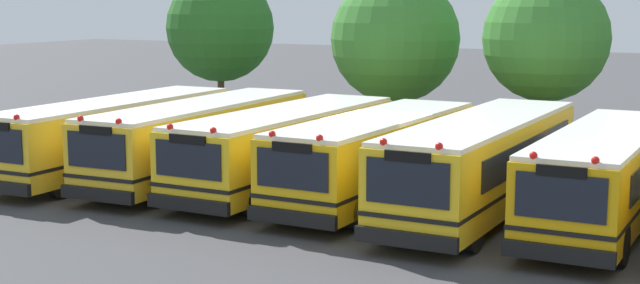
{
  "coord_description": "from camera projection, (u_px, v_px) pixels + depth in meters",
  "views": [
    {
      "loc": [
        10.59,
        -24.22,
        5.88
      ],
      "look_at": [
        -1.91,
        0.0,
        1.6
      ],
      "focal_mm": 51.53,
      "sensor_mm": 36.0,
      "label": 1
    }
  ],
  "objects": [
    {
      "name": "ground_plane",
      "position": [
        378.0,
        200.0,
        26.97
      ],
      "size": [
        160.0,
        160.0,
        0.0
      ],
      "primitive_type": "plane",
      "color": "#424244"
    },
    {
      "name": "school_bus_0",
      "position": [
        116.0,
        133.0,
        30.83
      ],
      "size": [
        2.54,
        10.73,
        2.64
      ],
      "rotation": [
        0.0,
        0.0,
        3.15
      ],
      "color": "yellow",
      "rests_on": "ground_plane"
    },
    {
      "name": "school_bus_1",
      "position": [
        201.0,
        138.0,
        29.78
      ],
      "size": [
        2.7,
        10.65,
        2.66
      ],
      "rotation": [
        0.0,
        0.0,
        3.17
      ],
      "color": "yellow",
      "rests_on": "ground_plane"
    },
    {
      "name": "school_bus_2",
      "position": [
        287.0,
        146.0,
        28.34
      ],
      "size": [
        2.82,
        10.36,
        2.6
      ],
      "rotation": [
        0.0,
        0.0,
        3.12
      ],
      "color": "yellow",
      "rests_on": "ground_plane"
    },
    {
      "name": "school_bus_3",
      "position": [
        376.0,
        155.0,
        26.67
      ],
      "size": [
        2.76,
        9.88,
        2.63
      ],
      "rotation": [
        0.0,
        0.0,
        3.11
      ],
      "color": "yellow",
      "rests_on": "ground_plane"
    },
    {
      "name": "school_bus_4",
      "position": [
        483.0,
        162.0,
        25.15
      ],
      "size": [
        2.62,
        10.99,
        2.75
      ],
      "rotation": [
        0.0,
        0.0,
        3.13
      ],
      "color": "yellow",
      "rests_on": "ground_plane"
    },
    {
      "name": "school_bus_5",
      "position": [
        604.0,
        174.0,
        23.6
      ],
      "size": [
        2.48,
        10.01,
        2.64
      ],
      "rotation": [
        0.0,
        0.0,
        3.14
      ],
      "color": "#EAA80C",
      "rests_on": "ground_plane"
    },
    {
      "name": "tree_0",
      "position": [
        217.0,
        27.0,
        42.39
      ],
      "size": [
        4.99,
        4.99,
        7.02
      ],
      "color": "#4C3823",
      "rests_on": "ground_plane"
    },
    {
      "name": "tree_1",
      "position": [
        397.0,
        39.0,
        36.4
      ],
      "size": [
        5.13,
        5.13,
        6.85
      ],
      "color": "#4C3823",
      "rests_on": "ground_plane"
    },
    {
      "name": "tree_2",
      "position": [
        545.0,
        37.0,
        33.14
      ],
      "size": [
        4.59,
        4.59,
        6.74
      ],
      "color": "#4C3823",
      "rests_on": "ground_plane"
    }
  ]
}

